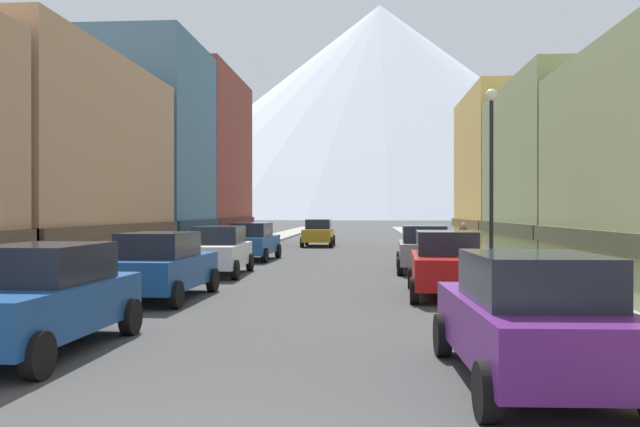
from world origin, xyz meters
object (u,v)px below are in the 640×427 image
object	(u,v)px
car_left_1	(161,265)
pedestrian_0	(463,241)
car_left_3	(253,241)
car_driving_0	(318,233)
car_right_2	(424,248)
trash_bin_right	(569,283)
car_left_0	(40,298)
car_right_1	(446,263)
car_left_2	(218,250)
streetlamp_right	(491,156)
car_right_0	(530,318)

from	to	relation	value
car_left_1	pedestrian_0	xyz separation A→B (m)	(10.05, 14.87, 0.00)
car_left_3	car_driving_0	size ratio (longest dim) A/B	1.02
car_left_3	car_driving_0	world-z (taller)	same
car_right_2	trash_bin_right	xyz separation A→B (m)	(2.55, -9.67, -0.26)
car_left_3	trash_bin_right	distance (m)	18.12
car_left_0	car_right_1	world-z (taller)	same
trash_bin_right	car_left_0	bearing A→B (deg)	-152.84
car_left_2	car_left_1	bearing A→B (deg)	-90.00
car_left_2	car_driving_0	xyz separation A→B (m)	(2.20, 19.76, 0.00)
streetlamp_right	car_driving_0	bearing A→B (deg)	106.58
car_left_3	pedestrian_0	xyz separation A→B (m)	(10.05, 1.09, 0.00)
car_right_2	car_right_0	bearing A→B (deg)	-89.98
car_left_0	car_left_2	bearing A→B (deg)	90.01
car_left_3	car_left_0	bearing A→B (deg)	-89.99
car_left_0	car_driving_0	world-z (taller)	same
car_left_3	car_right_2	bearing A→B (deg)	-35.04
car_right_1	car_left_2	bearing A→B (deg)	145.03
streetlamp_right	car_left_0	bearing A→B (deg)	-133.99
streetlamp_right	trash_bin_right	bearing A→B (deg)	-76.82
car_driving_0	trash_bin_right	distance (m)	28.73
car_left_0	trash_bin_right	size ratio (longest dim) A/B	4.54
car_left_1	trash_bin_right	world-z (taller)	car_left_1
car_left_1	car_right_0	distance (m)	10.99
car_right_2	trash_bin_right	bearing A→B (deg)	-75.22
pedestrian_0	streetlamp_right	distance (m)	12.25
car_left_0	trash_bin_right	world-z (taller)	car_left_0
car_left_2	pedestrian_0	bearing A→B (deg)	39.36
car_right_2	trash_bin_right	distance (m)	10.01
car_left_0	car_left_3	distance (m)	20.21
car_right_2	streetlamp_right	world-z (taller)	streetlamp_right
car_left_3	car_driving_0	xyz separation A→B (m)	(2.20, 12.60, 0.00)
car_left_2	streetlamp_right	size ratio (longest dim) A/B	0.76
car_right_2	car_left_2	bearing A→B (deg)	-166.47
car_right_0	car_right_2	bearing A→B (deg)	90.02
car_right_1	pedestrian_0	size ratio (longest dim) A/B	2.75
car_left_2	car_left_3	xyz separation A→B (m)	(-0.00, 7.16, 0.00)
car_right_1	streetlamp_right	distance (m)	3.87
car_left_0	car_left_1	size ratio (longest dim) A/B	1.00
streetlamp_right	car_left_1	bearing A→B (deg)	-161.57
car_left_1	pedestrian_0	bearing A→B (deg)	55.94
car_left_0	car_right_2	size ratio (longest dim) A/B	1.00
car_left_2	car_right_2	xyz separation A→B (m)	(7.60, 1.83, 0.00)
car_left_1	car_right_1	size ratio (longest dim) A/B	0.99
car_left_2	pedestrian_0	world-z (taller)	pedestrian_0
car_left_0	car_right_1	xyz separation A→B (m)	(7.60, 7.73, 0.00)
car_left_3	trash_bin_right	world-z (taller)	car_left_3
pedestrian_0	car_right_0	bearing A→B (deg)	-96.13
car_right_1	pedestrian_0	bearing A→B (deg)	79.77
car_left_2	car_right_1	world-z (taller)	same
car_left_2	pedestrian_0	xyz separation A→B (m)	(10.05, 8.25, 0.00)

